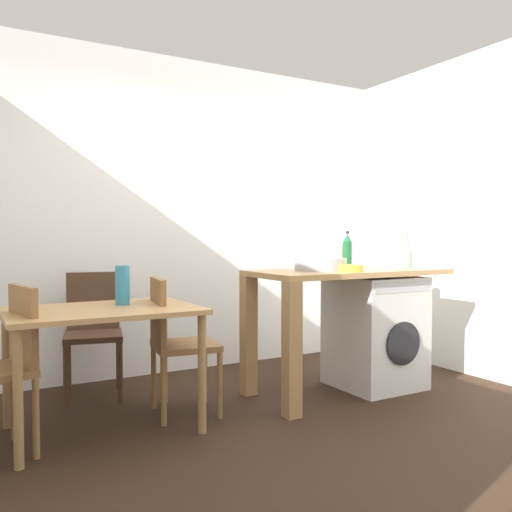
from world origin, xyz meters
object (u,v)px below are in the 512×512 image
bottle_squat_brown (347,254)px  vase (123,285)px  chair_spare_by_wall (93,326)px  chair_person_seat (3,360)px  bottle_tall_green (347,252)px  washing_machine (375,331)px  utensil_crock (405,258)px  dining_table (103,324)px  chair_opposite (174,338)px  mixing_bowl (350,268)px

bottle_squat_brown → vase: size_ratio=0.96×
chair_spare_by_wall → chair_person_seat: bearing=65.4°
chair_person_seat → bottle_tall_green: bearing=-99.6°
washing_machine → vase: vase is taller
utensil_crock → dining_table: bearing=179.6°
chair_person_seat → vase: (0.70, 0.18, 0.36)m
bottle_squat_brown → utensil_crock: 0.51m
chair_opposite → bottle_squat_brown: bearing=101.6°
washing_machine → mixing_bowl: 0.69m
dining_table → chair_person_seat: chair_person_seat is taller
dining_table → chair_spare_by_wall: chair_spare_by_wall is taller
dining_table → chair_opposite: size_ratio=1.22×
bottle_squat_brown → washing_machine: bearing=-60.7°
chair_spare_by_wall → bottle_squat_brown: 2.02m
bottle_tall_green → chair_person_seat: bearing=-177.6°
chair_opposite → bottle_tall_green: (1.40, -0.05, 0.54)m
chair_opposite → vase: vase is taller
chair_spare_by_wall → utensil_crock: size_ratio=3.00×
chair_person_seat → chair_spare_by_wall: 1.08m
chair_person_seat → vase: bearing=-87.1°
washing_machine → chair_person_seat: bearing=-179.7°
chair_person_seat → chair_spare_by_wall: (0.66, 0.86, 0.00)m
chair_opposite → utensil_crock: 2.03m
utensil_crock → bottle_squat_brown: bearing=162.4°
bottle_tall_green → mixing_bowl: size_ratio=1.63×
dining_table → chair_opposite: 0.50m
chair_spare_by_wall → bottle_squat_brown: bearing=174.1°
mixing_bowl → utensil_crock: size_ratio=0.60×
washing_machine → utensil_crock: (0.37, 0.05, 0.56)m
bottle_squat_brown → mixing_bowl: 0.51m
chair_spare_by_wall → vase: vase is taller
washing_machine → bottle_squat_brown: bearing=119.3°
chair_spare_by_wall → utensil_crock: 2.51m
chair_opposite → chair_spare_by_wall: (-0.36, 0.71, 0.00)m
dining_table → chair_spare_by_wall: size_ratio=1.22×
dining_table → utensil_crock: size_ratio=3.67×
chair_opposite → utensil_crock: utensil_crock is taller
mixing_bowl → chair_person_seat: bearing=175.2°
dining_table → vase: vase is taller
bottle_tall_green → mixing_bowl: (-0.21, -0.28, -0.10)m
mixing_bowl → utensil_crock: 0.82m
chair_opposite → washing_machine: 1.61m
mixing_bowl → washing_machine: bearing=25.6°
bottle_tall_green → vase: 1.73m
chair_spare_by_wall → mixing_bowl: bearing=159.2°
chair_spare_by_wall → dining_table: bearing=94.5°
washing_machine → utensil_crock: 0.67m
washing_machine → bottle_tall_green: 0.66m
chair_spare_by_wall → mixing_bowl: (1.55, -1.04, 0.44)m
chair_opposite → bottle_squat_brown: 1.58m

